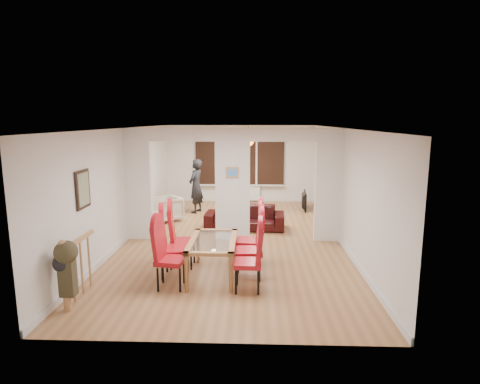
# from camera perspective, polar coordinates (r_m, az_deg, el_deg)

# --- Properties ---
(floor) EXTENTS (5.00, 9.00, 0.01)m
(floor) POSITION_cam_1_polar(r_m,az_deg,el_deg) (9.57, -1.03, -6.69)
(floor) COLOR #A06C40
(floor) RESTS_ON ground
(room_walls) EXTENTS (5.00, 9.00, 2.60)m
(room_walls) POSITION_cam_1_polar(r_m,az_deg,el_deg) (9.27, -1.06, 1.02)
(room_walls) COLOR silver
(room_walls) RESTS_ON floor
(divider_wall) EXTENTS (5.00, 0.18, 2.60)m
(divider_wall) POSITION_cam_1_polar(r_m,az_deg,el_deg) (9.27, -1.06, 1.02)
(divider_wall) COLOR white
(divider_wall) RESTS_ON floor
(bay_window_blinds) EXTENTS (3.00, 0.08, 1.80)m
(bay_window_blinds) POSITION_cam_1_polar(r_m,az_deg,el_deg) (13.65, -0.04, 4.85)
(bay_window_blinds) COLOR black
(bay_window_blinds) RESTS_ON room_walls
(radiator) EXTENTS (1.40, 0.08, 0.50)m
(radiator) POSITION_cam_1_polar(r_m,az_deg,el_deg) (13.77, -0.05, -0.14)
(radiator) COLOR white
(radiator) RESTS_ON floor
(pendant_light) EXTENTS (0.36, 0.36, 0.36)m
(pendant_light) POSITION_cam_1_polar(r_m,az_deg,el_deg) (12.45, 1.15, 7.33)
(pendant_light) COLOR orange
(pendant_light) RESTS_ON room_walls
(stair_newel) EXTENTS (0.40, 1.20, 1.10)m
(stair_newel) POSITION_cam_1_polar(r_m,az_deg,el_deg) (6.92, -21.82, -9.39)
(stair_newel) COLOR #B18051
(stair_newel) RESTS_ON floor
(wall_poster) EXTENTS (0.04, 0.52, 0.67)m
(wall_poster) POSITION_cam_1_polar(r_m,az_deg,el_deg) (7.46, -21.45, 0.37)
(wall_poster) COLOR gray
(wall_poster) RESTS_ON room_walls
(pillar_photo) EXTENTS (0.30, 0.03, 0.25)m
(pillar_photo) POSITION_cam_1_polar(r_m,az_deg,el_deg) (9.13, -1.10, 2.78)
(pillar_photo) COLOR #4C8CD8
(pillar_photo) RESTS_ON divider_wall
(dining_table) EXTENTS (0.82, 1.46, 0.68)m
(dining_table) POSITION_cam_1_polar(r_m,az_deg,el_deg) (7.29, -3.87, -9.38)
(dining_table) COLOR #9B6639
(dining_table) RESTS_ON floor
(dining_chair_la) EXTENTS (0.50, 0.50, 1.12)m
(dining_chair_la) POSITION_cam_1_polar(r_m,az_deg,el_deg) (6.85, -9.85, -8.91)
(dining_chair_la) COLOR #A4101A
(dining_chair_la) RESTS_ON floor
(dining_chair_lb) EXTENTS (0.55, 0.55, 1.18)m
(dining_chair_lb) POSITION_cam_1_polar(r_m,az_deg,el_deg) (7.29, -9.26, -7.45)
(dining_chair_lb) COLOR #A4101A
(dining_chair_lb) RESTS_ON floor
(dining_chair_lc) EXTENTS (0.52, 0.52, 1.16)m
(dining_chair_lc) POSITION_cam_1_polar(r_m,az_deg,el_deg) (7.76, -8.21, -6.40)
(dining_chair_lc) COLOR #A4101A
(dining_chair_lc) RESTS_ON floor
(dining_chair_ra) EXTENTS (0.44, 0.44, 1.10)m
(dining_chair_ra) POSITION_cam_1_polar(r_m,az_deg,el_deg) (6.65, 1.06, -9.39)
(dining_chair_ra) COLOR #A4101A
(dining_chair_ra) RESTS_ON floor
(dining_chair_rb) EXTENTS (0.50, 0.50, 1.17)m
(dining_chair_rb) POSITION_cam_1_polar(r_m,az_deg,el_deg) (7.14, 1.23, -7.75)
(dining_chair_rb) COLOR #A4101A
(dining_chair_rb) RESTS_ON floor
(dining_chair_rc) EXTENTS (0.51, 0.51, 1.18)m
(dining_chair_rc) POSITION_cam_1_polar(r_m,az_deg,el_deg) (7.68, 1.25, -6.37)
(dining_chair_rc) COLOR #A4101A
(dining_chair_rc) RESTS_ON floor
(sofa) EXTENTS (2.07, 0.91, 0.59)m
(sofa) POSITION_cam_1_polar(r_m,az_deg,el_deg) (10.39, 0.68, -3.61)
(sofa) COLOR black
(sofa) RESTS_ON floor
(armchair) EXTENTS (1.03, 1.03, 0.68)m
(armchair) POSITION_cam_1_polar(r_m,az_deg,el_deg) (11.35, -10.42, -2.37)
(armchair) COLOR beige
(armchair) RESTS_ON floor
(person) EXTENTS (0.69, 0.56, 1.62)m
(person) POSITION_cam_1_polar(r_m,az_deg,el_deg) (12.15, -6.27, 0.84)
(person) COLOR black
(person) RESTS_ON floor
(television) EXTENTS (0.98, 0.20, 0.56)m
(television) POSITION_cam_1_polar(r_m,az_deg,el_deg) (12.75, 8.78, -1.20)
(television) COLOR black
(television) RESTS_ON floor
(coffee_table) EXTENTS (1.06, 0.73, 0.22)m
(coffee_table) POSITION_cam_1_polar(r_m,az_deg,el_deg) (11.75, 0.45, -2.90)
(coffee_table) COLOR black
(coffee_table) RESTS_ON floor
(bottle) EXTENTS (0.07, 0.07, 0.29)m
(bottle) POSITION_cam_1_polar(r_m,az_deg,el_deg) (11.61, -0.57, -1.77)
(bottle) COLOR #143F19
(bottle) RESTS_ON coffee_table
(bowl) EXTENTS (0.22, 0.22, 0.05)m
(bowl) POSITION_cam_1_polar(r_m,az_deg,el_deg) (11.64, 0.36, -2.34)
(bowl) COLOR black
(bowl) RESTS_ON coffee_table
(shoes) EXTENTS (0.26, 0.28, 0.11)m
(shoes) POSITION_cam_1_polar(r_m,az_deg,el_deg) (9.07, -0.51, -7.28)
(shoes) COLOR black
(shoes) RESTS_ON floor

